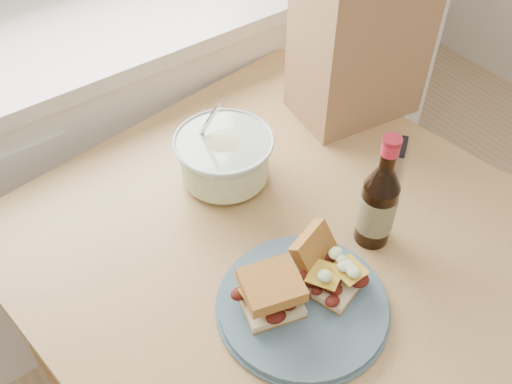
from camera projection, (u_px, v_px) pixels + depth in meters
cabinet_run at (118, 141)px, 1.86m from camera, size 2.50×0.64×0.94m
dining_table at (280, 269)px, 1.24m from camera, size 1.09×1.09×0.81m
plate at (303, 305)px, 1.02m from camera, size 0.30×0.30×0.02m
sandwich_left at (271, 293)px, 0.98m from camera, size 0.12×0.12×0.07m
sandwich_right at (328, 269)px, 1.03m from camera, size 0.12×0.16×0.08m
coleslaw_bowl at (224, 159)px, 1.22m from camera, size 0.21×0.21×0.21m
beer_bottle at (378, 204)px, 1.07m from camera, size 0.07×0.07×0.26m
knife at (402, 152)px, 1.31m from camera, size 0.15×0.11×0.01m
paper_bag at (360, 42)px, 1.30m from camera, size 0.31×0.23×0.37m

